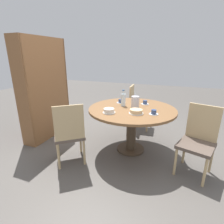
{
  "coord_description": "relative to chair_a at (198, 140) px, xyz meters",
  "views": [
    {
      "loc": [
        -2.6,
        -0.66,
        1.56
      ],
      "look_at": [
        0.0,
        0.34,
        0.64
      ],
      "focal_mm": 28.0,
      "sensor_mm": 36.0,
      "label": 1
    }
  ],
  "objects": [
    {
      "name": "cup_d",
      "position": [
        0.48,
        1.25,
        0.29
      ],
      "size": [
        0.13,
        0.13,
        0.07
      ],
      "color": "silver",
      "rests_on": "dining_table"
    },
    {
      "name": "cup_c",
      "position": [
        0.06,
        0.61,
        0.29
      ],
      "size": [
        0.13,
        0.13,
        0.07
      ],
      "color": "silver",
      "rests_on": "dining_table"
    },
    {
      "name": "bookshelf",
      "position": [
        0.24,
        2.67,
        0.45
      ],
      "size": [
        1.08,
        0.28,
        1.86
      ],
      "rotation": [
        0.0,
        0.0,
        3.14
      ],
      "color": "brown",
      "rests_on": "ground_plane"
    },
    {
      "name": "water_bottle",
      "position": [
        0.31,
        1.15,
        0.37
      ],
      "size": [
        0.08,
        0.08,
        0.27
      ],
      "color": "silver",
      "rests_on": "dining_table"
    },
    {
      "name": "coffee_pot",
      "position": [
        0.29,
        0.94,
        0.36
      ],
      "size": [
        0.13,
        0.13,
        0.22
      ],
      "color": "silver",
      "rests_on": "dining_table"
    },
    {
      "name": "chair_b",
      "position": [
        1.24,
        1.12,
        0.0
      ],
      "size": [
        0.45,
        0.45,
        0.94
      ],
      "rotation": [
        0.0,
        0.0,
        6.36
      ],
      "color": "tan",
      "rests_on": "ground_plane"
    },
    {
      "name": "cup_b",
      "position": [
        0.55,
        0.83,
        0.29
      ],
      "size": [
        0.13,
        0.13,
        0.07
      ],
      "color": "silver",
      "rests_on": "dining_table"
    },
    {
      "name": "ground_plane",
      "position": [
        0.25,
        0.98,
        -0.49
      ],
      "size": [
        14.0,
        14.0,
        0.0
      ],
      "primitive_type": "plane",
      "color": "#56514C"
    },
    {
      "name": "dining_table",
      "position": [
        0.25,
        0.98,
        0.12
      ],
      "size": [
        1.38,
        1.38,
        0.75
      ],
      "color": "#473828",
      "rests_on": "ground_plane"
    },
    {
      "name": "chair_c",
      "position": [
        -0.44,
        1.71,
        0.0
      ],
      "size": [
        0.59,
        0.59,
        0.94
      ],
      "rotation": [
        0.0,
        0.0,
        8.54
      ],
      "color": "tan",
      "rests_on": "ground_plane"
    },
    {
      "name": "chair_a",
      "position": [
        0.0,
        0.0,
        0.0
      ],
      "size": [
        0.53,
        0.53,
        0.94
      ],
      "rotation": [
        0.0,
        0.0,
        4.4
      ],
      "color": "tan",
      "rests_on": "ground_plane"
    },
    {
      "name": "cake_main",
      "position": [
        0.0,
        0.85,
        0.29
      ],
      "size": [
        0.21,
        0.21,
        0.06
      ],
      "color": "white",
      "rests_on": "dining_table"
    },
    {
      "name": "cup_a",
      "position": [
        0.81,
        1.07,
        0.29
      ],
      "size": [
        0.13,
        0.13,
        0.07
      ],
      "color": "silver",
      "rests_on": "dining_table"
    },
    {
      "name": "cake_second",
      "position": [
        -0.11,
        1.23,
        0.29
      ],
      "size": [
        0.19,
        0.19,
        0.07
      ],
      "color": "white",
      "rests_on": "dining_table"
    }
  ]
}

